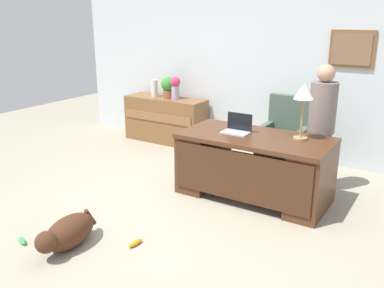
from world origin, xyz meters
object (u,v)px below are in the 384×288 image
at_px(dog_lying, 67,233).
at_px(dog_toy_plush, 135,243).
at_px(laptop, 237,128).
at_px(vase_with_flowers, 175,87).
at_px(vase_empty, 155,88).
at_px(armchair, 285,139).
at_px(person_standing, 321,128).
at_px(desk_lamp, 304,95).
at_px(desk, 253,165).
at_px(credenza, 166,120).
at_px(dog_toy_bone, 22,241).
at_px(potted_plant, 168,87).

bearing_deg(dog_lying, dog_toy_plush, 35.50).
height_order(laptop, vase_with_flowers, vase_with_flowers).
relative_size(dog_lying, vase_empty, 2.63).
distance_m(armchair, person_standing, 0.75).
bearing_deg(dog_lying, person_standing, 58.65).
height_order(laptop, vase_empty, vase_empty).
height_order(desk_lamp, dog_toy_plush, desk_lamp).
bearing_deg(desk, laptop, 168.30).
bearing_deg(dog_toy_plush, person_standing, 64.42).
relative_size(laptop, vase_with_flowers, 0.85).
height_order(vase_empty, dog_toy_plush, vase_empty).
bearing_deg(desk, credenza, 148.89).
relative_size(desk, credenza, 1.22).
bearing_deg(armchair, dog_toy_plush, -101.06).
xyz_separation_m(desk_lamp, vase_with_flowers, (-2.53, 1.19, -0.30)).
height_order(desk, credenza, same).
distance_m(dog_toy_bone, dog_toy_plush, 1.10).
bearing_deg(dog_toy_plush, credenza, 120.65).
height_order(credenza, dog_lying, credenza).
distance_m(desk, armchair, 1.00).
bearing_deg(desk_lamp, dog_lying, -124.72).
bearing_deg(desk, person_standing, 47.05).
distance_m(dog_lying, potted_plant, 3.63).
xyz_separation_m(dog_toy_bone, dog_toy_plush, (0.96, 0.55, 0.00)).
relative_size(credenza, laptop, 4.49).
xyz_separation_m(armchair, potted_plant, (-2.21, 0.36, 0.48)).
relative_size(dog_lying, potted_plant, 2.11).
height_order(credenza, potted_plant, potted_plant).
xyz_separation_m(armchair, vase_with_flowers, (-2.06, 0.36, 0.50)).
relative_size(credenza, desk_lamp, 2.23).
height_order(credenza, armchair, armchair).
bearing_deg(desk, dog_lying, -116.88).
height_order(armchair, vase_with_flowers, vase_with_flowers).
height_order(credenza, laptop, laptop).
bearing_deg(dog_toy_plush, dog_toy_bone, -150.02).
distance_m(credenza, dog_lying, 3.57).
bearing_deg(desk, dog_toy_plush, -106.81).
bearing_deg(laptop, desk_lamp, 8.99).
height_order(desk_lamp, potted_plant, desk_lamp).
distance_m(laptop, potted_plant, 2.34).
bearing_deg(potted_plant, desk, -31.90).
bearing_deg(vase_with_flowers, dog_toy_plush, -62.40).
bearing_deg(armchair, laptop, -106.13).
bearing_deg(vase_with_flowers, armchair, -9.89).
xyz_separation_m(credenza, desk_lamp, (2.73, -1.19, 0.89)).
bearing_deg(armchair, person_standing, -33.12).
relative_size(person_standing, vase_with_flowers, 4.18).
relative_size(potted_plant, dog_toy_bone, 2.28).
distance_m(desk, potted_plant, 2.63).
relative_size(person_standing, vase_empty, 5.44).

